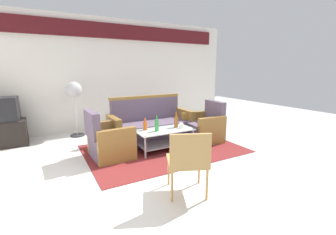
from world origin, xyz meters
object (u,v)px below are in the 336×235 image
at_px(armchair_right, 204,128).
at_px(tv_stand, 4,134).
at_px(television, 1,109).
at_px(coffee_table, 164,136).
at_px(bottle_brown, 176,122).
at_px(wicker_chair, 188,158).
at_px(armchair_left, 109,142).
at_px(pedestal_fan, 74,93).
at_px(cup, 181,126).
at_px(couch, 151,127).
at_px(bottle_orange, 145,126).
at_px(bottle_green, 157,125).

xyz_separation_m(armchair_right, tv_stand, (-3.78, 1.69, -0.03)).
height_order(tv_stand, television, television).
height_order(coffee_table, tv_stand, tv_stand).
distance_m(bottle_brown, wicker_chair, 1.82).
bearing_deg(armchair_left, television, -136.95).
bearing_deg(pedestal_fan, tv_stand, -177.94).
relative_size(bottle_brown, pedestal_fan, 0.24).
bearing_deg(armchair_left, cup, 78.44).
relative_size(armchair_left, coffee_table, 0.77).
relative_size(armchair_left, television, 1.35).
bearing_deg(armchair_right, coffee_table, 97.32).
relative_size(bottle_brown, wicker_chair, 0.37).
bearing_deg(couch, wicker_chair, 75.77).
height_order(bottle_orange, television, television).
distance_m(cup, tv_stand, 3.60).
bearing_deg(television, pedestal_fan, -174.07).
distance_m(coffee_table, bottle_green, 0.31).
height_order(couch, coffee_table, couch).
relative_size(armchair_right, pedestal_fan, 0.67).
height_order(cup, wicker_chair, wicker_chair).
distance_m(couch, cup, 0.81).
height_order(bottle_brown, wicker_chair, wicker_chair).
xyz_separation_m(couch, bottle_orange, (-0.36, -0.51, 0.18)).
xyz_separation_m(couch, armchair_left, (-1.07, -0.52, -0.03)).
bearing_deg(armchair_left, couch, 113.10).
bearing_deg(bottle_orange, armchair_right, -2.35).
distance_m(couch, coffee_table, 0.65).
relative_size(bottle_orange, bottle_green, 0.75).
bearing_deg(bottle_brown, armchair_right, 5.07).
bearing_deg(bottle_brown, tv_stand, 149.70).
bearing_deg(bottle_brown, cup, -58.89).
xyz_separation_m(armchair_left, pedestal_fan, (-0.30, 1.70, 0.73)).
xyz_separation_m(bottle_orange, cup, (0.67, -0.22, -0.03)).
distance_m(bottle_green, television, 3.15).
relative_size(couch, cup, 18.02).
relative_size(armchair_right, tv_stand, 1.06).
distance_m(couch, bottle_brown, 0.71).
distance_m(armchair_left, coffee_table, 1.04).
distance_m(couch, wicker_chair, 2.34).
xyz_separation_m(couch, television, (-2.76, 1.13, 0.44)).
distance_m(couch, bottle_green, 0.75).
xyz_separation_m(armchair_left, armchair_right, (2.08, -0.05, 0.00)).
relative_size(armchair_right, wicker_chair, 1.01).
height_order(armchair_right, tv_stand, armchair_right).
relative_size(bottle_green, television, 0.48).
xyz_separation_m(armchair_right, coffee_table, (-1.05, -0.08, -0.02)).
relative_size(bottle_orange, pedestal_fan, 0.18).
relative_size(bottle_green, cup, 3.00).
xyz_separation_m(bottle_orange, wicker_chair, (-0.21, -1.75, -0.00)).
bearing_deg(bottle_orange, cup, -18.47).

